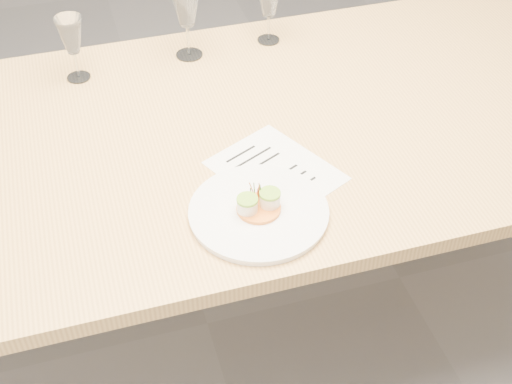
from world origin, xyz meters
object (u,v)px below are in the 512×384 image
object	(u,v)px
wine_glass_1	(71,37)
wine_glass_2	(186,6)
recipe_sheet	(275,171)
dinner_plate	(259,211)
dining_table	(195,157)
wine_glass_3	(269,0)

from	to	relation	value
wine_glass_1	wine_glass_2	bearing A→B (deg)	4.99
recipe_sheet	dinner_plate	bearing A→B (deg)	-147.35
wine_glass_1	dining_table	bearing A→B (deg)	-54.72
recipe_sheet	wine_glass_1	size ratio (longest dim) A/B	1.91
dining_table	wine_glass_1	xyz separation A→B (m)	(-0.24, 0.34, 0.19)
dining_table	wine_glass_1	distance (m)	0.46
dining_table	dinner_plate	world-z (taller)	dinner_plate
recipe_sheet	wine_glass_1	distance (m)	0.67
wine_glass_2	wine_glass_1	bearing A→B (deg)	-175.01
wine_glass_3	recipe_sheet	bearing A→B (deg)	-105.82
dining_table	dinner_plate	xyz separation A→B (m)	(0.07, -0.32, 0.08)
wine_glass_3	dining_table	bearing A→B (deg)	-129.43
dinner_plate	recipe_sheet	distance (m)	0.15
recipe_sheet	wine_glass_2	bearing A→B (deg)	72.28
dinner_plate	wine_glass_1	size ratio (longest dim) A/B	1.68
wine_glass_1	wine_glass_2	distance (m)	0.32
dinner_plate	wine_glass_2	distance (m)	0.70
wine_glass_2	wine_glass_3	distance (m)	0.24
dining_table	dinner_plate	bearing A→B (deg)	-76.86
dining_table	wine_glass_2	size ratio (longest dim) A/B	11.08
recipe_sheet	wine_glass_3	world-z (taller)	wine_glass_3
wine_glass_2	dinner_plate	bearing A→B (deg)	-89.97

